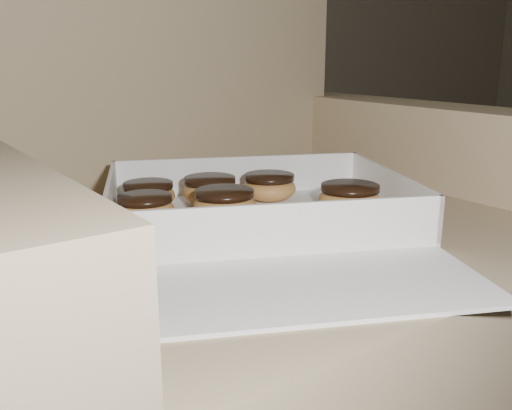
% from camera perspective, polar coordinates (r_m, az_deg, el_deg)
% --- Properties ---
extents(armchair, '(0.97, 0.82, 1.02)m').
position_cam_1_polar(armchair, '(0.98, -1.67, -8.12)').
color(armchair, tan).
rests_on(armchair, floor).
extents(bakery_box, '(0.60, 0.64, 0.07)m').
position_cam_1_polar(bakery_box, '(0.82, 0.86, -1.74)').
color(bakery_box, white).
rests_on(bakery_box, armchair).
extents(donut_a, '(0.09, 0.09, 0.05)m').
position_cam_1_polar(donut_a, '(0.94, -4.62, 1.55)').
color(donut_a, '#BB8941').
rests_on(donut_a, bakery_box).
extents(donut_b, '(0.08, 0.08, 0.04)m').
position_cam_1_polar(donut_b, '(0.92, -10.69, 1.05)').
color(donut_b, '#BB8941').
rests_on(donut_b, bakery_box).
extents(donut_c, '(0.08, 0.08, 0.04)m').
position_cam_1_polar(donut_c, '(0.84, -11.01, -0.32)').
color(donut_c, '#BB8941').
rests_on(donut_c, bakery_box).
extents(donut_d, '(0.10, 0.10, 0.05)m').
position_cam_1_polar(donut_d, '(0.88, 9.35, 0.65)').
color(donut_d, '#BB8941').
rests_on(donut_d, bakery_box).
extents(donut_e, '(0.09, 0.09, 0.05)m').
position_cam_1_polar(donut_e, '(0.84, -3.16, 0.09)').
color(donut_e, '#BB8941').
rests_on(donut_e, bakery_box).
extents(donut_f, '(0.09, 0.09, 0.04)m').
position_cam_1_polar(donut_f, '(0.96, 1.33, 1.88)').
color(donut_f, '#BB8941').
rests_on(donut_f, bakery_box).
extents(crumb_a, '(0.01, 0.01, 0.00)m').
position_cam_1_polar(crumb_a, '(0.83, 10.29, -2.06)').
color(crumb_a, black).
rests_on(crumb_a, bakery_box).
extents(crumb_b, '(0.01, 0.01, 0.00)m').
position_cam_1_polar(crumb_b, '(0.77, 4.27, -3.24)').
color(crumb_b, black).
rests_on(crumb_b, bakery_box).
extents(crumb_c, '(0.01, 0.01, 0.00)m').
position_cam_1_polar(crumb_c, '(0.85, 11.74, -1.74)').
color(crumb_c, black).
rests_on(crumb_c, bakery_box).
extents(crumb_d, '(0.01, 0.01, 0.00)m').
position_cam_1_polar(crumb_d, '(0.79, -0.82, -2.78)').
color(crumb_d, black).
rests_on(crumb_d, bakery_box).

